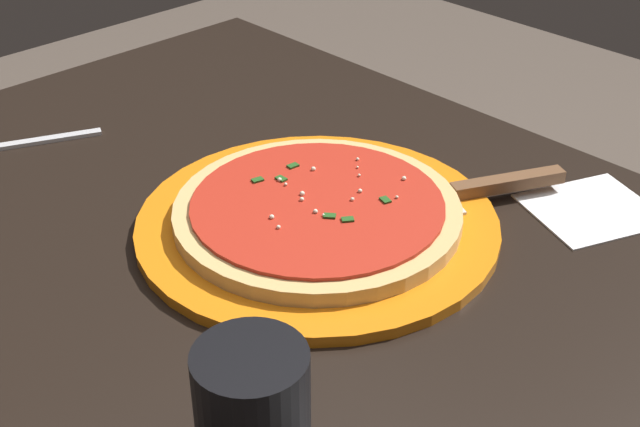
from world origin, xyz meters
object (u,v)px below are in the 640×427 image
at_px(pizza_server, 474,190).
at_px(fork, 12,145).
at_px(serving_plate, 320,225).
at_px(napkin_loose_left, 591,210).
at_px(pizza, 320,212).
at_px(cup_tall_drink, 253,418).

distance_m(pizza_server, fork, 0.55).
bearing_deg(serving_plate, napkin_loose_left, 53.60).
bearing_deg(napkin_loose_left, pizza, -126.41).
distance_m(pizza, napkin_loose_left, 0.29).
xyz_separation_m(cup_tall_drink, napkin_loose_left, (-0.02, 0.49, -0.05)).
bearing_deg(pizza_server, napkin_loose_left, 39.75).
height_order(pizza, napkin_loose_left, pizza).
height_order(pizza_server, fork, pizza_server).
height_order(cup_tall_drink, napkin_loose_left, cup_tall_drink).
bearing_deg(pizza, napkin_loose_left, 53.59).
xyz_separation_m(serving_plate, fork, (-0.39, -0.14, -0.00)).
distance_m(serving_plate, pizza, 0.02).
bearing_deg(pizza, pizza_server, 63.63).
height_order(pizza, cup_tall_drink, cup_tall_drink).
relative_size(pizza, napkin_loose_left, 2.30).
xyz_separation_m(serving_plate, pizza_server, (0.08, 0.15, 0.01)).
relative_size(pizza_server, fork, 1.22).
relative_size(cup_tall_drink, napkin_loose_left, 0.88).
bearing_deg(napkin_loose_left, cup_tall_drink, -87.14).
relative_size(napkin_loose_left, fork, 0.72).
height_order(serving_plate, pizza, pizza).
distance_m(serving_plate, pizza_server, 0.17).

